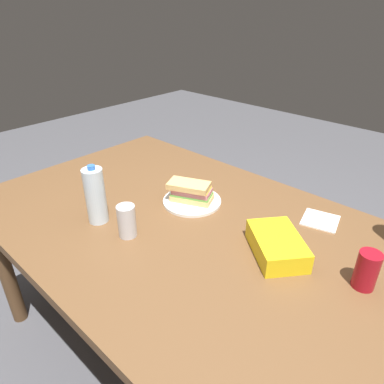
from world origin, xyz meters
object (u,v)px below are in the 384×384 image
at_px(chip_bag, 277,245).
at_px(soda_can_silver, 127,221).
at_px(dining_table, 191,241).
at_px(paper_plate, 192,201).
at_px(soda_can_red, 367,270).
at_px(water_bottle_tall, 95,196).
at_px(sandwich, 191,191).

bearing_deg(chip_bag, soda_can_silver, 70.70).
bearing_deg(soda_can_silver, dining_table, -121.96).
bearing_deg(dining_table, chip_bag, -167.34).
xyz_separation_m(paper_plate, soda_can_red, (-0.71, 0.01, 0.05)).
relative_size(chip_bag, water_bottle_tall, 0.98).
distance_m(sandwich, soda_can_silver, 0.33).
relative_size(paper_plate, water_bottle_tall, 1.05).
bearing_deg(dining_table, paper_plate, -48.12).
bearing_deg(soda_can_silver, water_bottle_tall, 5.91).
xyz_separation_m(paper_plate, soda_can_silver, (0.01, 0.33, 0.05)).
bearing_deg(dining_table, soda_can_red, -169.02).
bearing_deg(paper_plate, chip_bag, 172.69).
relative_size(dining_table, water_bottle_tall, 7.65).
bearing_deg(dining_table, soda_can_silver, 58.04).
height_order(soda_can_red, chip_bag, soda_can_red).
xyz_separation_m(paper_plate, sandwich, (0.00, 0.00, 0.05)).
relative_size(paper_plate, chip_bag, 1.07).
distance_m(dining_table, soda_can_silver, 0.27).
relative_size(paper_plate, soda_can_silver, 2.01).
height_order(sandwich, soda_can_silver, soda_can_silver).
relative_size(dining_table, sandwich, 8.95).
distance_m(sandwich, soda_can_red, 0.71).
distance_m(paper_plate, water_bottle_tall, 0.40).
bearing_deg(chip_bag, water_bottle_tall, 64.80).
bearing_deg(sandwich, dining_table, 133.25).
relative_size(paper_plate, sandwich, 1.23).
xyz_separation_m(sandwich, soda_can_silver, (0.01, 0.33, 0.01)).
bearing_deg(sandwich, soda_can_silver, 88.73).
bearing_deg(soda_can_red, dining_table, 10.98).
bearing_deg(soda_can_silver, chip_bag, -148.61).
height_order(soda_can_red, soda_can_silver, same).
distance_m(dining_table, water_bottle_tall, 0.41).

